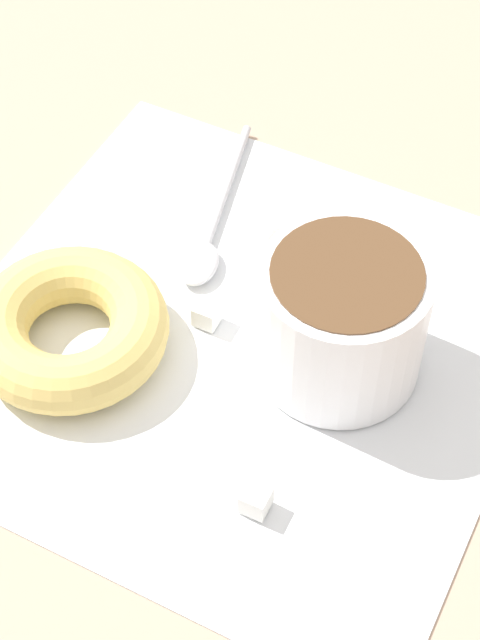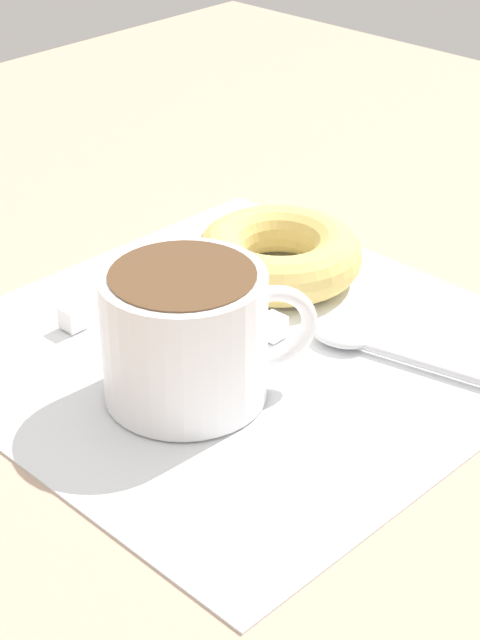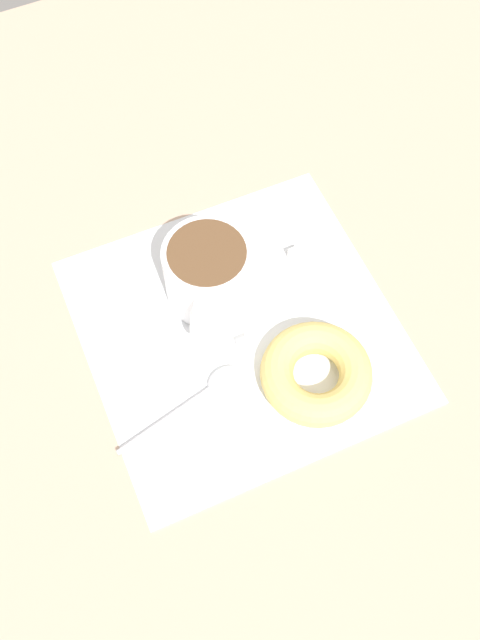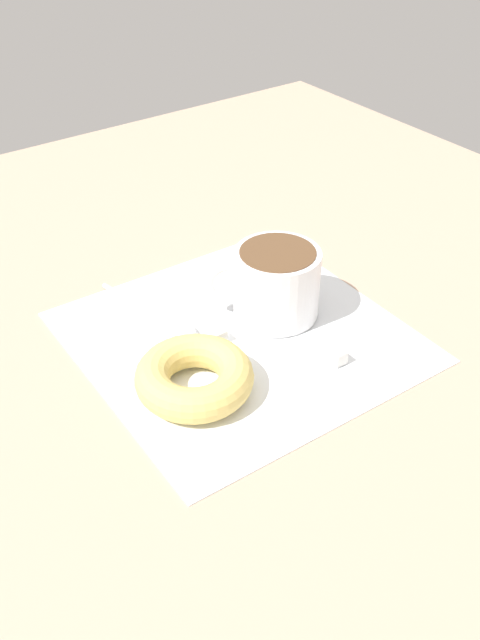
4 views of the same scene
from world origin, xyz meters
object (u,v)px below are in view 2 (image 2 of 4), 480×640
donut (279,254)px  sugar_cube_extra (273,327)px  coffee_cup (187,332)px  sugar_cube (73,317)px  spoon (373,347)px

donut → sugar_cube_extra: (-5.01, 6.17, -0.99)cm
coffee_cup → sugar_cube: 10.98cm
coffee_cup → donut: (5.58, -14.05, -2.34)cm
spoon → sugar_cube: sugar_cube is taller
sugar_cube_extra → donut: bearing=-51.0°
sugar_cube → sugar_cube_extra: 12.58cm
sugar_cube → sugar_cube_extra: bearing=-141.8°
donut → sugar_cube_extra: size_ratio=8.08×
coffee_cup → sugar_cube: coffee_cup is taller
spoon → donut: bearing=-17.5°
coffee_cup → spoon: (-5.10, -10.67, -3.63)cm
donut → spoon: size_ratio=0.77×
donut → spoon: 11.28cm
coffee_cup → donut: size_ratio=0.98×
coffee_cup → sugar_cube_extra: size_ratio=7.93×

